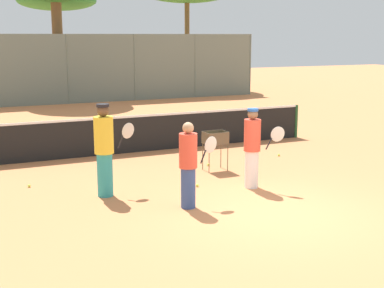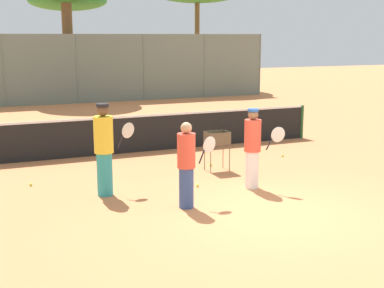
{
  "view_description": "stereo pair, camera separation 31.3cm",
  "coord_description": "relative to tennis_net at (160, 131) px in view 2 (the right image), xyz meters",
  "views": [
    {
      "loc": [
        -5.38,
        -8.04,
        3.28
      ],
      "look_at": [
        -0.71,
        2.14,
        1.0
      ],
      "focal_mm": 50.0,
      "sensor_mm": 36.0,
      "label": 1
    },
    {
      "loc": [
        -5.09,
        -8.17,
        3.28
      ],
      "look_at": [
        -0.71,
        2.14,
        1.0
      ],
      "focal_mm": 50.0,
      "sensor_mm": 36.0,
      "label": 2
    }
  ],
  "objects": [
    {
      "name": "tennis_ball_0",
      "position": [
        -0.53,
        -3.95,
        -0.53
      ],
      "size": [
        0.07,
        0.07,
        0.07
      ],
      "primitive_type": "sphere",
      "color": "#D1E54C",
      "rests_on": "ground_plane"
    },
    {
      "name": "tennis_ball_1",
      "position": [
        -3.92,
        -2.44,
        -0.53
      ],
      "size": [
        0.07,
        0.07,
        0.07
      ],
      "primitive_type": "sphere",
      "color": "#D1E54C",
      "rests_on": "ground_plane"
    },
    {
      "name": "tennis_ball_3",
      "position": [
        2.82,
        -2.13,
        -0.53
      ],
      "size": [
        0.07,
        0.07,
        0.07
      ],
      "primitive_type": "sphere",
      "color": "#D1E54C",
      "rests_on": "ground_plane"
    },
    {
      "name": "player_yellow_shirt",
      "position": [
        -1.3,
        -5.19,
        0.31
      ],
      "size": [
        0.9,
        0.35,
        1.68
      ],
      "rotation": [
        0.0,
        0.0,
        0.17
      ],
      "color": "#334C8C",
      "rests_on": "ground_plane"
    },
    {
      "name": "tree_3",
      "position": [
        0.74,
        17.65,
        4.6
      ],
      "size": [
        4.49,
        4.49,
        5.79
      ],
      "color": "brown",
      "rests_on": "ground_plane"
    },
    {
      "name": "player_white_outfit",
      "position": [
        -2.55,
        -3.77,
        0.44
      ],
      "size": [
        0.95,
        0.4,
        1.93
      ],
      "rotation": [
        0.0,
        0.0,
        0.21
      ],
      "color": "teal",
      "rests_on": "ground_plane"
    },
    {
      "name": "tennis_ball_2",
      "position": [
        0.55,
        -2.33,
        -0.53
      ],
      "size": [
        0.07,
        0.07,
        0.07
      ],
      "primitive_type": "sphere",
      "color": "#D1E54C",
      "rests_on": "ground_plane"
    },
    {
      "name": "tennis_net",
      "position": [
        0.0,
        0.0,
        0.0
      ],
      "size": [
        9.89,
        0.1,
        1.07
      ],
      "color": "#26592D",
      "rests_on": "ground_plane"
    },
    {
      "name": "player_red_cap",
      "position": [
        0.53,
        -4.5,
        0.35
      ],
      "size": [
        0.76,
        0.67,
        1.75
      ],
      "rotation": [
        0.0,
        0.0,
        5.59
      ],
      "color": "white",
      "rests_on": "ground_plane"
    },
    {
      "name": "ball_cart",
      "position": [
        0.49,
        -2.79,
        0.18
      ],
      "size": [
        0.56,
        0.41,
        0.97
      ],
      "color": "brown",
      "rests_on": "ground_plane"
    },
    {
      "name": "ground_plane",
      "position": [
        0.0,
        -6.2,
        -0.56
      ],
      "size": [
        80.0,
        80.0,
        0.0
      ],
      "primitive_type": "plane",
      "color": "#D37F4C"
    },
    {
      "name": "back_fence",
      "position": [
        -0.0,
        11.92,
        1.12
      ],
      "size": [
        20.51,
        0.08,
        3.36
      ],
      "color": "slate",
      "rests_on": "ground_plane"
    }
  ]
}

